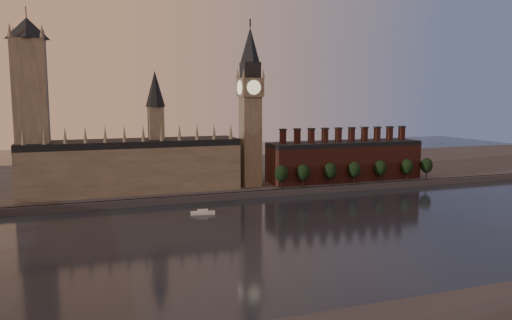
{
  "coord_description": "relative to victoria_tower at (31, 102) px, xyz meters",
  "views": [
    {
      "loc": [
        -95.73,
        -196.03,
        62.28
      ],
      "look_at": [
        -5.78,
        55.0,
        28.26
      ],
      "focal_mm": 35.0,
      "sensor_mm": 36.0,
      "label": 1
    }
  ],
  "objects": [
    {
      "name": "embankment_tree_1",
      "position": [
        160.67,
        -21.14,
        -45.62
      ],
      "size": [
        8.6,
        8.6,
        14.88
      ],
      "color": "black",
      "rests_on": "north_bank"
    },
    {
      "name": "embankment_tree_3",
      "position": [
        198.5,
        -21.07,
        -45.62
      ],
      "size": [
        8.6,
        8.6,
        14.88
      ],
      "color": "black",
      "rests_on": "north_bank"
    },
    {
      "name": "embankment_tree_4",
      "position": [
        219.45,
        -20.31,
        -45.62
      ],
      "size": [
        8.6,
        8.6,
        14.88
      ],
      "color": "black",
      "rests_on": "north_bank"
    },
    {
      "name": "victoria_tower",
      "position": [
        0.0,
        0.0,
        0.0
      ],
      "size": [
        24.0,
        24.0,
        108.0
      ],
      "color": "gray",
      "rests_on": "north_bank"
    },
    {
      "name": "chimney_block",
      "position": [
        200.0,
        -5.0,
        -41.27
      ],
      "size": [
        110.0,
        25.0,
        37.0
      ],
      "color": "#5D2923",
      "rests_on": "north_bank"
    },
    {
      "name": "embankment_tree_5",
      "position": [
        241.28,
        -20.46,
        -45.62
      ],
      "size": [
        8.6,
        8.6,
        14.88
      ],
      "color": "black",
      "rests_on": "north_bank"
    },
    {
      "name": "embankment_tree_6",
      "position": [
        257.72,
        -20.55,
        -45.62
      ],
      "size": [
        8.6,
        8.6,
        14.88
      ],
      "color": "black",
      "rests_on": "north_bank"
    },
    {
      "name": "palace_of_westminster",
      "position": [
        55.59,
        -0.09,
        -37.46
      ],
      "size": [
        130.0,
        30.3,
        74.0
      ],
      "color": "gray",
      "rests_on": "north_bank"
    },
    {
      "name": "north_bank",
      "position": [
        120.0,
        63.04,
        -57.09
      ],
      "size": [
        900.0,
        182.0,
        4.0
      ],
      "color": "#45464A",
      "rests_on": "ground"
    },
    {
      "name": "embankment_tree_2",
      "position": [
        180.56,
        -20.47,
        -45.62
      ],
      "size": [
        8.6,
        8.6,
        14.88
      ],
      "color": "black",
      "rests_on": "north_bank"
    },
    {
      "name": "embankment_tree_0",
      "position": [
        145.73,
        -20.17,
        -45.62
      ],
      "size": [
        8.6,
        8.6,
        14.88
      ],
      "color": "black",
      "rests_on": "north_bank"
    },
    {
      "name": "big_ben",
      "position": [
        130.0,
        -5.0,
        -2.26
      ],
      "size": [
        15.0,
        15.0,
        107.0
      ],
      "color": "gray",
      "rests_on": "north_bank"
    },
    {
      "name": "river_boat",
      "position": [
        85.17,
        -56.94,
        -58.1
      ],
      "size": [
        13.32,
        5.91,
        2.57
      ],
      "rotation": [
        0.0,
        0.0,
        -0.18
      ],
      "color": "silver",
      "rests_on": "ground"
    },
    {
      "name": "ground",
      "position": [
        120.0,
        -115.0,
        -59.09
      ],
      "size": [
        900.0,
        900.0,
        0.0
      ],
      "primitive_type": "plane",
      "color": "black",
      "rests_on": "ground"
    }
  ]
}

